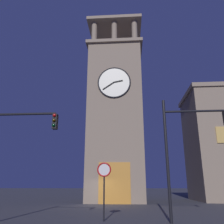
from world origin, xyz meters
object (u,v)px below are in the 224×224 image
at_px(traffic_signal_near, 7,142).
at_px(traffic_signal_mid, 185,140).
at_px(no_horn_sign, 104,174).
at_px(clocktower, 116,118).

relative_size(traffic_signal_near, traffic_signal_mid, 0.92).
distance_m(traffic_signal_mid, no_horn_sign, 4.80).
bearing_deg(traffic_signal_mid, clocktower, -73.17).
distance_m(traffic_signal_near, traffic_signal_mid, 9.13).
xyz_separation_m(clocktower, traffic_signal_near, (4.38, 16.93, -5.87)).
height_order(clocktower, traffic_signal_near, clocktower).
xyz_separation_m(traffic_signal_near, traffic_signal_mid, (-8.93, -1.89, 0.33)).
relative_size(clocktower, traffic_signal_mid, 3.86).
bearing_deg(traffic_signal_near, clocktower, -104.51).
distance_m(traffic_signal_near, no_horn_sign, 5.26).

